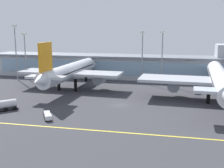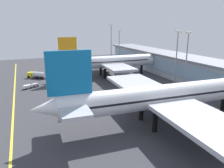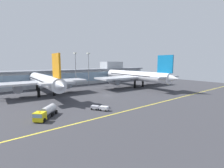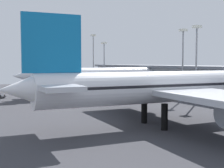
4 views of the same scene
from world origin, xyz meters
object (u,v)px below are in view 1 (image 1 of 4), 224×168
object	(u,v)px
airliner_near_right	(220,80)
apron_light_mast_centre	(142,49)
baggage_tug_near	(48,116)
apron_light_mast_east	(15,44)
apron_light_mast_west	(25,48)
airliner_near_left	(70,71)
apron_light_mast_far_east	(162,49)

from	to	relation	value
airliner_near_right	apron_light_mast_centre	world-z (taller)	apron_light_mast_centre
baggage_tug_near	apron_light_mast_east	distance (m)	60.47
airliner_near_right	apron_light_mast_centre	size ratio (longest dim) A/B	2.82
apron_light_mast_west	apron_light_mast_east	world-z (taller)	apron_light_mast_east
airliner_near_left	baggage_tug_near	distance (m)	35.41
apron_light_mast_east	apron_light_mast_far_east	world-z (taller)	apron_light_mast_east
airliner_near_right	apron_light_mast_west	world-z (taller)	apron_light_mast_west
airliner_near_right	apron_light_mast_east	size ratio (longest dim) A/B	2.53
apron_light_mast_east	apron_light_mast_centre	bearing A→B (deg)	5.62
airliner_near_right	baggage_tug_near	distance (m)	52.15
baggage_tug_near	apron_light_mast_far_east	world-z (taller)	apron_light_mast_far_east
airliner_near_right	apron_light_mast_far_east	distance (m)	30.37
airliner_near_right	baggage_tug_near	size ratio (longest dim) A/B	10.43
baggage_tug_near	apron_light_mast_west	bearing A→B (deg)	-176.93
airliner_near_left	baggage_tug_near	size ratio (longest dim) A/B	9.18
apron_light_mast_centre	apron_light_mast_east	world-z (taller)	apron_light_mast_east
airliner_near_left	apron_light_mast_west	size ratio (longest dim) A/B	2.59
airliner_near_left	apron_light_mast_east	world-z (taller)	apron_light_mast_east
airliner_near_left	airliner_near_right	distance (m)	51.16
baggage_tug_near	apron_light_mast_centre	bearing A→B (deg)	131.59
baggage_tug_near	apron_light_mast_centre	world-z (taller)	apron_light_mast_centre
airliner_near_left	apron_light_mast_west	world-z (taller)	apron_light_mast_west
airliner_near_left	apron_light_mast_centre	size ratio (longest dim) A/B	2.48
airliner_near_left	airliner_near_right	size ratio (longest dim) A/B	0.88
airliner_near_right	baggage_tug_near	bearing A→B (deg)	124.50
apron_light_mast_east	airliner_near_right	bearing A→B (deg)	-13.96
airliner_near_right	apron_light_mast_west	size ratio (longest dim) A/B	2.94
airliner_near_left	apron_light_mast_far_east	bearing A→B (deg)	-61.25
baggage_tug_near	airliner_near_right	bearing A→B (deg)	91.77
airliner_near_right	apron_light_mast_west	distance (m)	81.30
apron_light_mast_centre	airliner_near_right	bearing A→B (deg)	-42.98
airliner_near_left	airliner_near_right	bearing A→B (deg)	-95.42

